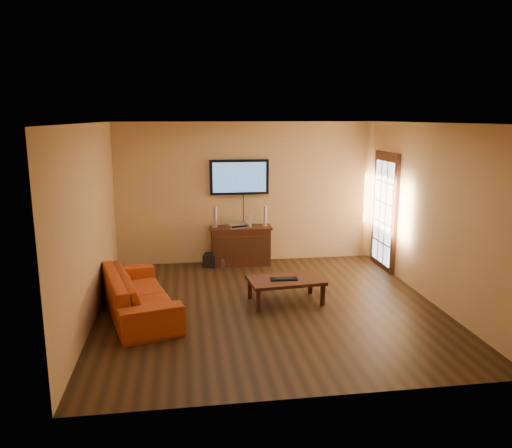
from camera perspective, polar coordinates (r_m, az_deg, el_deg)
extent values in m
plane|color=black|center=(7.57, 1.50, -9.42)|extent=(5.00, 5.00, 0.00)
plane|color=tan|center=(9.62, -0.98, 3.58)|extent=(5.00, 0.00, 5.00)
plane|color=tan|center=(7.20, -18.44, 0.04)|extent=(0.00, 5.00, 5.00)
plane|color=tan|center=(8.00, 19.51, 1.12)|extent=(0.00, 5.00, 5.00)
plane|color=white|center=(7.04, 1.62, 11.47)|extent=(5.00, 5.00, 0.00)
cube|color=black|center=(9.54, 14.48, 1.29)|extent=(0.06, 1.02, 2.22)
cube|color=white|center=(9.53, 14.28, 1.29)|extent=(0.01, 0.79, 1.89)
cube|color=black|center=(9.59, -1.75, -2.59)|extent=(1.10, 0.41, 0.69)
cube|color=black|center=(9.37, -1.60, -2.71)|extent=(1.01, 0.02, 0.42)
cube|color=black|center=(9.50, -1.76, -0.44)|extent=(1.17, 0.45, 0.04)
cube|color=black|center=(9.52, -1.93, 5.38)|extent=(1.13, 0.07, 0.67)
cube|color=#4478B3|center=(9.48, -1.90, 5.35)|extent=(1.01, 0.01, 0.57)
cube|color=black|center=(7.64, 3.41, -6.42)|extent=(1.18, 0.77, 0.05)
cube|color=black|center=(7.33, 0.26, -8.78)|extent=(0.06, 0.06, 0.33)
cube|color=black|center=(7.62, 7.62, -8.07)|extent=(0.06, 0.06, 0.33)
cube|color=black|center=(7.83, -0.72, -7.39)|extent=(0.06, 0.06, 0.33)
cube|color=black|center=(8.10, 6.21, -6.79)|extent=(0.06, 0.06, 0.33)
imported|color=#AC4113|center=(7.39, -13.29, -6.91)|extent=(1.14, 2.20, 0.83)
cylinder|color=silver|center=(9.47, -4.66, -0.34)|extent=(0.11, 0.11, 0.02)
cylinder|color=silver|center=(9.43, -4.68, 0.85)|extent=(0.06, 0.06, 0.38)
cylinder|color=silver|center=(9.58, 1.03, -0.16)|extent=(0.11, 0.11, 0.02)
cylinder|color=silver|center=(9.54, 1.03, 0.99)|extent=(0.06, 0.06, 0.38)
cube|color=silver|center=(9.44, -2.21, -0.14)|extent=(0.44, 0.37, 0.08)
cube|color=white|center=(9.50, -0.61, 0.31)|extent=(0.06, 0.15, 0.20)
cube|color=black|center=(9.52, -5.23, -4.14)|extent=(0.31, 0.31, 0.24)
cylinder|color=white|center=(9.34, -3.80, -4.64)|extent=(0.07, 0.07, 0.18)
sphere|color=white|center=(9.32, -3.81, -4.08)|extent=(0.04, 0.04, 0.04)
cube|color=black|center=(7.58, 3.21, -6.29)|extent=(0.42, 0.18, 0.02)
cube|color=black|center=(7.58, 3.21, -6.20)|extent=(0.27, 0.12, 0.01)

